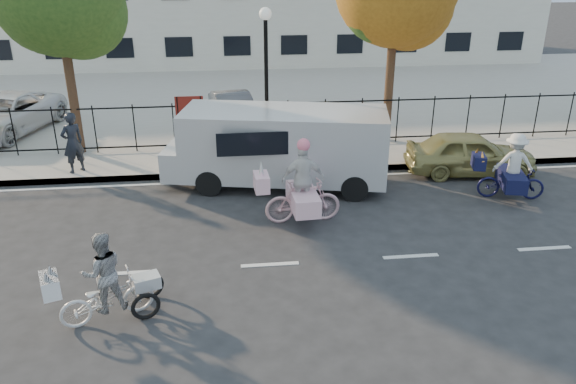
{
  "coord_description": "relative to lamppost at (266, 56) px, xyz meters",
  "views": [
    {
      "loc": [
        -0.78,
        -10.02,
        5.97
      ],
      "look_at": [
        0.51,
        1.2,
        1.1
      ],
      "focal_mm": 35.0,
      "sensor_mm": 36.0,
      "label": 1
    }
  ],
  "objects": [
    {
      "name": "ground",
      "position": [
        -0.5,
        -6.8,
        -3.11
      ],
      "size": [
        120.0,
        120.0,
        0.0
      ],
      "primitive_type": "plane",
      "color": "#333334"
    },
    {
      "name": "road_markings",
      "position": [
        -0.5,
        -6.8,
        -3.11
      ],
      "size": [
        60.0,
        9.52,
        0.01
      ],
      "primitive_type": null,
      "color": "silver",
      "rests_on": "ground"
    },
    {
      "name": "curb",
      "position": [
        -0.5,
        -1.75,
        -3.04
      ],
      "size": [
        60.0,
        0.1,
        0.15
      ],
      "primitive_type": "cube",
      "color": "#A8A399",
      "rests_on": "ground"
    },
    {
      "name": "sidewalk",
      "position": [
        -0.5,
        -0.7,
        -3.04
      ],
      "size": [
        60.0,
        2.2,
        0.15
      ],
      "primitive_type": "cube",
      "color": "#A8A399",
      "rests_on": "ground"
    },
    {
      "name": "parking_lot",
      "position": [
        -0.5,
        8.2,
        -3.04
      ],
      "size": [
        60.0,
        15.6,
        0.15
      ],
      "primitive_type": "cube",
      "color": "#A8A399",
      "rests_on": "ground"
    },
    {
      "name": "iron_fence",
      "position": [
        -0.5,
        0.4,
        -2.21
      ],
      "size": [
        58.0,
        0.06,
        1.5
      ],
      "primitive_type": null,
      "color": "black",
      "rests_on": "sidewalk"
    },
    {
      "name": "building",
      "position": [
        -0.5,
        18.2,
        -0.11
      ],
      "size": [
        34.0,
        10.0,
        6.0
      ],
      "primitive_type": "cube",
      "color": "silver",
      "rests_on": "ground"
    },
    {
      "name": "lamppost",
      "position": [
        0.0,
        0.0,
        0.0
      ],
      "size": [
        0.36,
        0.36,
        4.33
      ],
      "color": "black",
      "rests_on": "sidewalk"
    },
    {
      "name": "street_sign",
      "position": [
        -2.35,
        0.0,
        -1.7
      ],
      "size": [
        0.85,
        0.06,
        1.8
      ],
      "color": "black",
      "rests_on": "sidewalk"
    },
    {
      "name": "zebra_trike",
      "position": [
        -3.46,
        -8.31,
        -2.46
      ],
      "size": [
        1.95,
        1.27,
        1.68
      ],
      "rotation": [
        0.0,
        0.0,
        1.92
      ],
      "color": "white",
      "rests_on": "ground"
    },
    {
      "name": "unicorn_bike",
      "position": [
        0.41,
        -4.88,
        -2.34
      ],
      "size": [
        2.07,
        1.44,
        2.08
      ],
      "rotation": [
        0.0,
        0.0,
        1.62
      ],
      "color": "beige",
      "rests_on": "ground"
    },
    {
      "name": "bull_bike",
      "position": [
        5.99,
        -4.1,
        -2.41
      ],
      "size": [
        1.95,
        1.36,
        1.76
      ],
      "rotation": [
        0.0,
        0.0,
        1.33
      ],
      "color": "#101036",
      "rests_on": "ground"
    },
    {
      "name": "white_van",
      "position": [
        0.16,
        -2.54,
        -1.95
      ],
      "size": [
        6.25,
        3.07,
        2.1
      ],
      "rotation": [
        0.0,
        0.0,
        -0.21
      ],
      "color": "silver",
      "rests_on": "ground"
    },
    {
      "name": "gold_sedan",
      "position": [
        5.67,
        -2.3,
        -2.49
      ],
      "size": [
        3.79,
        1.88,
        1.24
      ],
      "primitive_type": "imported",
      "rotation": [
        0.0,
        0.0,
        1.45
      ],
      "color": "#9D9655",
      "rests_on": "ground"
    },
    {
      "name": "pedestrian",
      "position": [
        -5.57,
        -1.25,
        -2.09
      ],
      "size": [
        0.76,
        0.73,
        1.75
      ],
      "primitive_type": "imported",
      "rotation": [
        0.0,
        0.0,
        3.85
      ],
      "color": "black",
      "rests_on": "sidewalk"
    },
    {
      "name": "lot_car_b",
      "position": [
        -8.77,
        2.85,
        -2.3
      ],
      "size": [
        3.46,
        5.17,
        1.32
      ],
      "primitive_type": "imported",
      "rotation": [
        0.0,
        0.0,
        -0.29
      ],
      "color": "silver",
      "rests_on": "parking_lot"
    },
    {
      "name": "lot_car_c",
      "position": [
        -0.97,
        2.7,
        -2.36
      ],
      "size": [
        1.88,
        3.79,
        1.19
      ],
      "primitive_type": "imported",
      "rotation": [
        0.0,
        0.0,
        0.18
      ],
      "color": "#505358",
      "rests_on": "parking_lot"
    }
  ]
}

